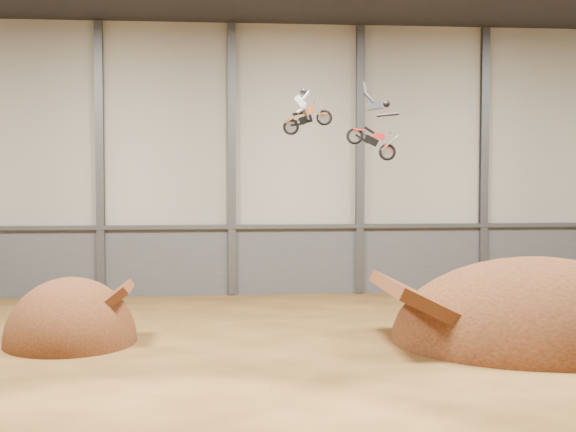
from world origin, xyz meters
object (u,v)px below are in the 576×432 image
object	(u,v)px
landing_ramp	(537,341)
fmx_rider_b	(367,121)
takeoff_ramp	(71,342)
fmx_rider_a	(310,107)

from	to	relation	value
landing_ramp	fmx_rider_b	distance (m)	10.47
takeoff_ramp	fmx_rider_a	bearing A→B (deg)	-2.29
fmx_rider_a	fmx_rider_b	xyz separation A→B (m)	(2.30, 0.58, -0.47)
fmx_rider_a	fmx_rider_b	size ratio (longest dim) A/B	0.69
takeoff_ramp	fmx_rider_b	size ratio (longest dim) A/B	2.08
takeoff_ramp	landing_ramp	bearing A→B (deg)	-4.77
landing_ramp	fmx_rider_a	bearing A→B (deg)	172.65
landing_ramp	fmx_rider_b	xyz separation A→B (m)	(-6.18, 1.68, 8.29)
takeoff_ramp	landing_ramp	distance (m)	17.45
fmx_rider_a	fmx_rider_b	world-z (taller)	fmx_rider_b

